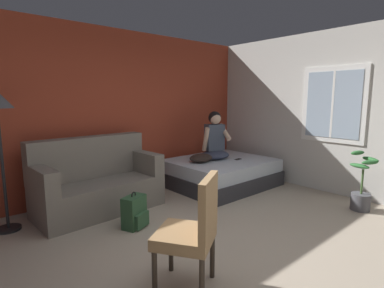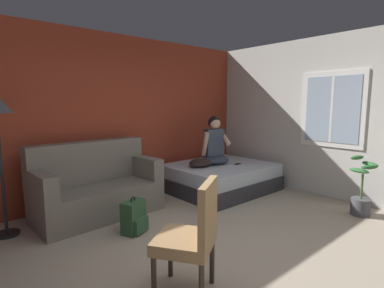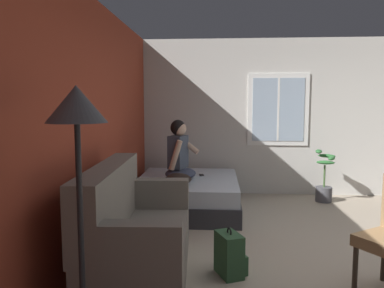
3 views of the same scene
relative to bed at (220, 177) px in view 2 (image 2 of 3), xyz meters
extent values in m
plane|color=tan|center=(-1.83, -1.88, -0.24)|extent=(40.00, 40.00, 0.00)
cube|color=#993823|center=(-1.83, 0.94, 1.11)|extent=(10.83, 0.16, 2.70)
cube|color=silver|center=(1.17, -1.88, 1.11)|extent=(0.16, 6.89, 2.70)
cube|color=white|center=(1.08, -1.48, 1.25)|extent=(0.02, 1.04, 1.24)
cube|color=#9EB2C6|center=(1.06, -1.48, 1.25)|extent=(0.01, 0.88, 1.08)
cube|color=white|center=(1.06, -1.48, 1.25)|extent=(0.01, 0.04, 1.08)
cube|color=#2D2D33|center=(0.00, 0.00, -0.11)|extent=(1.81, 1.52, 0.26)
cube|color=silver|center=(0.00, 0.00, 0.13)|extent=(1.75, 1.48, 0.22)
cube|color=slate|center=(-2.22, 0.23, -0.02)|extent=(1.74, 0.89, 0.44)
cube|color=slate|center=(-2.24, 0.53, 0.50)|extent=(1.71, 0.33, 0.60)
cube|color=slate|center=(-2.98, 0.20, 0.36)|extent=(0.22, 0.81, 0.32)
cube|color=slate|center=(-1.46, 0.27, 0.36)|extent=(0.22, 0.81, 0.32)
cylinder|color=#382D23|center=(-2.36, -1.62, -0.04)|extent=(0.04, 0.04, 0.40)
cylinder|color=#382D23|center=(-2.69, -1.83, -0.04)|extent=(0.04, 0.04, 0.40)
cylinder|color=#382D23|center=(-2.15, -1.94, -0.04)|extent=(0.04, 0.04, 0.40)
cylinder|color=#382D23|center=(-2.47, -2.16, -0.04)|extent=(0.04, 0.04, 0.40)
cube|color=#9E7A51|center=(-2.42, -1.89, 0.21)|extent=(0.64, 0.64, 0.10)
cube|color=#9E7A51|center=(-2.31, -2.05, 0.50)|extent=(0.42, 0.30, 0.48)
ellipsoid|color=#383D51|center=(-0.05, 0.10, 0.32)|extent=(0.63, 0.58, 0.16)
cube|color=#3F4756|center=(-0.04, 0.14, 0.64)|extent=(0.38, 0.29, 0.48)
cylinder|color=#DBB293|center=(-0.24, 0.15, 0.62)|extent=(0.14, 0.23, 0.44)
cylinder|color=#DBB293|center=(0.10, 0.01, 0.74)|extent=(0.19, 0.38, 0.29)
sphere|color=#DBB293|center=(-0.04, 0.12, 0.99)|extent=(0.21, 0.21, 0.21)
ellipsoid|color=black|center=(-0.04, 0.14, 1.00)|extent=(0.28, 0.28, 0.23)
cube|color=#2D5133|center=(-2.14, -0.56, -0.04)|extent=(0.35, 0.28, 0.40)
cube|color=#2D5133|center=(-2.09, -0.66, -0.13)|extent=(0.24, 0.14, 0.18)
torus|color=black|center=(-2.14, -0.56, 0.18)|extent=(0.09, 0.05, 0.09)
ellipsoid|color=#2D231E|center=(-0.40, 0.10, 0.31)|extent=(0.55, 0.45, 0.14)
cube|color=black|center=(0.25, -0.20, 0.25)|extent=(0.15, 0.09, 0.01)
cylinder|color=black|center=(-3.34, 0.38, -0.22)|extent=(0.28, 0.28, 0.03)
cylinder|color=black|center=(-3.34, 0.38, 0.52)|extent=(0.04, 0.04, 1.45)
cylinder|color=#4C4C51|center=(0.61, -2.18, -0.12)|extent=(0.26, 0.26, 0.24)
cylinder|color=#426033|center=(0.61, -2.18, 0.18)|extent=(0.03, 0.03, 0.36)
ellipsoid|color=#2D6B33|center=(0.51, -2.16, 0.42)|extent=(0.15, 0.29, 0.06)
ellipsoid|color=#2D6B33|center=(0.70, -2.23, 0.50)|extent=(0.22, 0.29, 0.06)
ellipsoid|color=#2D6B33|center=(0.63, -2.08, 0.58)|extent=(0.29, 0.15, 0.06)
ellipsoid|color=#2D6B33|center=(0.57, -2.27, 0.48)|extent=(0.30, 0.21, 0.06)
camera|label=1|loc=(-3.91, -3.70, 1.36)|focal=28.00mm
camera|label=2|loc=(-3.91, -3.70, 1.36)|focal=28.00mm
camera|label=3|loc=(-5.48, -0.45, 1.36)|focal=35.00mm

